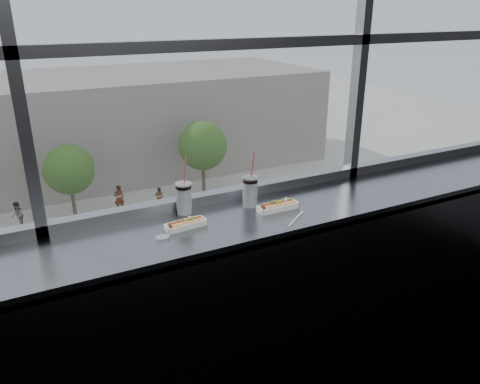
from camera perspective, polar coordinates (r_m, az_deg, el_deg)
name	(u,v)px	position (r m, az deg, el deg)	size (l,w,h in m)	color
wall_back_lower	(221,279)	(3.08, -2.39, -10.50)	(6.00, 6.00, 0.00)	black
counter	(240,222)	(2.61, -0.01, -3.68)	(6.00, 0.55, 0.06)	gray
counter_fascia	(261,324)	(2.69, 2.58, -15.83)	(6.00, 0.04, 1.04)	gray
hotdog_tray_left	(186,224)	(2.49, -6.64, -3.86)	(0.23, 0.09, 0.05)	white
hotdog_tray_right	(278,206)	(2.69, 4.64, -1.70)	(0.25, 0.08, 0.06)	white
soda_cup_left	(184,197)	(2.63, -6.87, -0.56)	(0.09, 0.09, 0.34)	white
soda_cup_right	(250,190)	(2.71, 1.23, 0.23)	(0.09, 0.09, 0.34)	white
loose_straw	(296,218)	(2.59, 6.86, -3.22)	(0.01, 0.01, 0.21)	white
wrapper	(163,237)	(2.39, -9.42, -5.42)	(0.09, 0.06, 0.02)	silver
plaza_ground	(23,160)	(47.74, -24.91, 3.53)	(120.00, 120.00, 0.00)	beige
street_asphalt	(58,285)	(25.98, -21.34, -10.48)	(80.00, 10.00, 0.06)	black
far_sidewalk	(41,225)	(33.12, -23.09, -3.67)	(80.00, 6.00, 0.04)	beige
far_building	(20,131)	(41.42, -25.26, 6.73)	(50.00, 14.00, 8.00)	gray
car_near_d	(198,275)	(23.14, -5.11, -10.00)	(6.18, 2.57, 2.06)	silver
car_far_c	(227,200)	(31.66, -1.64, -1.03)	(5.65, 2.36, 1.88)	beige
car_near_c	(44,317)	(22.03, -22.80, -13.82)	(5.82, 2.42, 1.94)	maroon
pedestrian_c	(119,196)	(33.02, -14.56, -0.45)	(1.01, 0.76, 2.28)	#66605B
pedestrian_b	(17,213)	(32.65, -25.52, -2.33)	(0.95, 0.71, 2.14)	#66605B
pedestrian_d	(159,196)	(32.86, -9.84, -0.48)	(0.86, 0.65, 1.94)	#66605B
tree_center	(69,170)	(32.06, -20.13, 2.57)	(3.25, 3.25, 5.08)	#47382B
tree_right	(203,146)	(34.19, -4.58, 5.65)	(3.61, 3.61, 5.64)	#47382B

